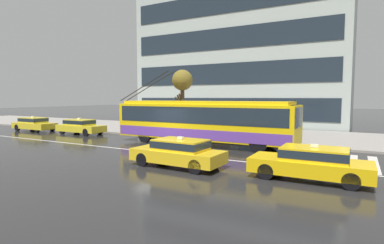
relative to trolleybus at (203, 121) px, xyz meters
name	(u,v)px	position (x,y,z in m)	size (l,w,h in m)	color
ground_plane	(158,148)	(-1.75, -2.73, -1.61)	(160.00, 160.00, 0.00)	#242425
sidewalk_slab	(218,132)	(-1.75, 6.60, -1.54)	(80.00, 10.00, 0.14)	gray
crosswalk_stripe_edge_near	(313,159)	(7.18, -1.57, -1.60)	(0.44, 4.40, 0.01)	beige
crosswalk_stripe_inner_a	(332,161)	(8.08, -1.57, -1.60)	(0.44, 4.40, 0.01)	beige
crosswalk_stripe_center	(352,162)	(8.98, -1.57, -1.60)	(0.44, 4.40, 0.01)	beige
crosswalk_stripe_inner_b	(374,164)	(9.88, -1.57, -1.60)	(0.44, 4.40, 0.01)	beige
lane_centre_line	(146,151)	(-1.75, -3.93, -1.60)	(72.00, 0.14, 0.01)	silver
trolleybus	(203,121)	(0.00, 0.00, 0.00)	(13.15, 2.74, 5.03)	yellow
taxi_oncoming_near	(179,151)	(1.99, -6.37, -0.91)	(4.38, 1.94, 1.39)	yellow
taxi_far_behind	(34,123)	(-17.69, -0.23, -0.91)	(4.44, 1.76, 1.39)	yellow
taxi_queued_behind_bus	(80,126)	(-11.87, 0.14, -0.91)	(4.40, 1.74, 1.39)	yellow
taxi_oncoming_far	(311,162)	(7.62, -5.82, -0.91)	(4.45, 1.81, 1.39)	yellow
bus_shelter	(215,111)	(-0.81, 3.74, 0.44)	(3.85, 1.62, 2.58)	gray
pedestrian_at_shelter	(206,122)	(-1.73, 4.10, -0.44)	(0.51, 0.51, 1.73)	black
pedestrian_approaching_curb	(274,119)	(3.83, 3.73, 0.02)	(1.12, 1.12, 1.91)	#2E234B
pedestrian_walking_past	(180,116)	(-3.38, 2.67, 0.09)	(1.01, 1.01, 1.95)	navy
street_tree_bare	(182,83)	(-4.03, 4.18, 2.79)	(1.81, 1.75, 5.35)	brown
office_tower_corner_left	(250,18)	(-3.21, 19.41, 11.37)	(23.75, 15.62, 25.94)	#ACB7B0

